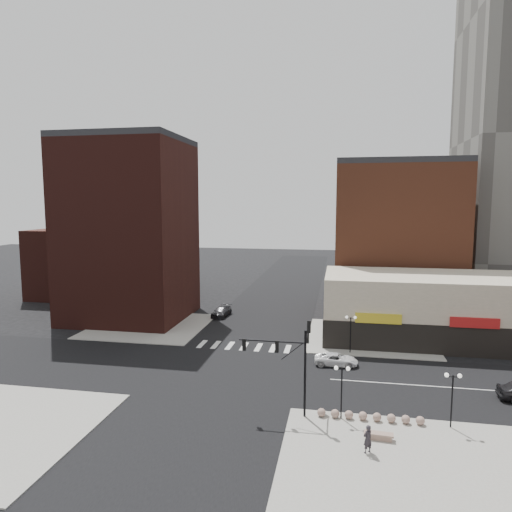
# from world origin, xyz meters

# --- Properties ---
(ground) EXTENTS (240.00, 240.00, 0.00)m
(ground) POSITION_xyz_m (0.00, 0.00, 0.00)
(ground) COLOR black
(ground) RESTS_ON ground
(road_ew) EXTENTS (200.00, 14.00, 0.02)m
(road_ew) POSITION_xyz_m (0.00, 0.00, 0.01)
(road_ew) COLOR black
(road_ew) RESTS_ON ground
(road_ns) EXTENTS (14.00, 200.00, 0.02)m
(road_ns) POSITION_xyz_m (0.00, 0.00, 0.01)
(road_ns) COLOR black
(road_ns) RESTS_ON ground
(sidewalk_nw) EXTENTS (15.00, 15.00, 0.12)m
(sidewalk_nw) POSITION_xyz_m (-14.50, 14.50, 0.06)
(sidewalk_nw) COLOR gray
(sidewalk_nw) RESTS_ON ground
(sidewalk_ne) EXTENTS (15.00, 15.00, 0.12)m
(sidewalk_ne) POSITION_xyz_m (14.50, 14.50, 0.06)
(sidewalk_ne) COLOR gray
(sidewalk_ne) RESTS_ON ground
(sidewalk_se) EXTENTS (18.00, 14.00, 0.12)m
(sidewalk_se) POSITION_xyz_m (16.00, -14.00, 0.06)
(sidewalk_se) COLOR gray
(sidewalk_se) RESTS_ON ground
(building_nw) EXTENTS (16.00, 15.00, 25.00)m
(building_nw) POSITION_xyz_m (-19.00, 18.50, 12.50)
(building_nw) COLOR #391612
(building_nw) RESTS_ON ground
(building_nw_low) EXTENTS (20.00, 18.00, 12.00)m
(building_nw_low) POSITION_xyz_m (-32.00, 34.00, 6.00)
(building_nw_low) COLOR #391612
(building_nw_low) RESTS_ON ground
(building_ne_midrise) EXTENTS (18.00, 15.00, 22.00)m
(building_ne_midrise) POSITION_xyz_m (19.00, 29.50, 11.00)
(building_ne_midrise) COLOR brown
(building_ne_midrise) RESTS_ON ground
(building_ne_row) EXTENTS (24.20, 12.20, 8.00)m
(building_ne_row) POSITION_xyz_m (21.00, 15.00, 3.30)
(building_ne_row) COLOR beige
(building_ne_row) RESTS_ON ground
(traffic_signal) EXTENTS (5.59, 3.09, 7.77)m
(traffic_signal) POSITION_xyz_m (7.24, -7.83, 4.96)
(traffic_signal) COLOR black
(traffic_signal) RESTS_ON ground
(street_lamp_se_a) EXTENTS (1.22, 0.32, 4.16)m
(street_lamp_se_a) POSITION_xyz_m (11.00, -8.00, 3.29)
(street_lamp_se_a) COLOR black
(street_lamp_se_a) RESTS_ON sidewalk_se
(street_lamp_se_b) EXTENTS (1.22, 0.32, 4.16)m
(street_lamp_se_b) POSITION_xyz_m (19.00, -8.00, 3.29)
(street_lamp_se_b) COLOR black
(street_lamp_se_b) RESTS_ON sidewalk_se
(street_lamp_ne) EXTENTS (1.22, 0.32, 4.16)m
(street_lamp_ne) POSITION_xyz_m (12.00, 8.00, 3.29)
(street_lamp_ne) COLOR black
(street_lamp_ne) RESTS_ON sidewalk_ne
(bollard_row) EXTENTS (8.00, 0.65, 0.65)m
(bollard_row) POSITION_xyz_m (13.18, -8.00, 0.44)
(bollard_row) COLOR #89685E
(bollard_row) RESTS_ON sidewalk_se
(white_suv) EXTENTS (4.48, 2.13, 1.23)m
(white_suv) POSITION_xyz_m (10.52, 3.96, 0.62)
(white_suv) COLOR white
(white_suv) RESTS_ON ground
(dark_sedan_north) EXTENTS (2.40, 5.07, 1.43)m
(dark_sedan_north) POSITION_xyz_m (-6.32, 21.54, 0.71)
(dark_sedan_north) COLOR black
(dark_sedan_north) RESTS_ON ground
(pedestrian) EXTENTS (0.84, 0.80, 1.93)m
(pedestrian) POSITION_xyz_m (12.72, -12.67, 1.08)
(pedestrian) COLOR #29262B
(pedestrian) RESTS_ON sidewalk_se
(stone_bench) EXTENTS (2.06, 0.78, 0.47)m
(stone_bench) POSITION_xyz_m (13.61, -10.74, 0.37)
(stone_bench) COLOR gray
(stone_bench) RESTS_ON sidewalk_se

